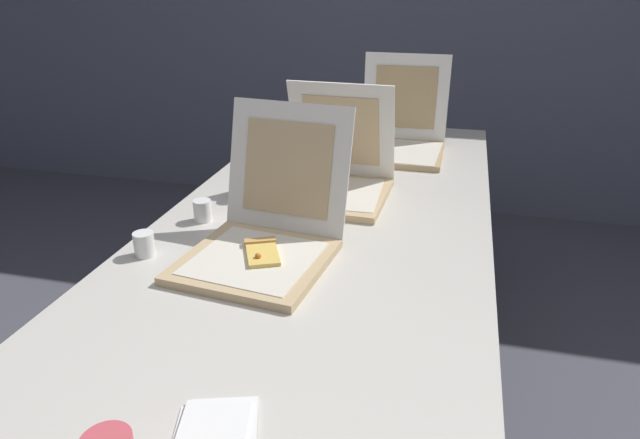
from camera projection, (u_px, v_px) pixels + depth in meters
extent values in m
cube|color=beige|center=(327.00, 220.00, 1.71)|extent=(0.96, 2.24, 0.03)
cylinder|color=#38383D|center=(297.00, 198.00, 2.88)|extent=(0.04, 0.04, 0.72)
cylinder|color=#38383D|center=(461.00, 213.00, 2.70)|extent=(0.04, 0.04, 0.72)
cube|color=tan|center=(255.00, 261.00, 1.41)|extent=(0.38, 0.38, 0.02)
cube|color=silver|center=(255.00, 258.00, 1.40)|extent=(0.32, 0.32, 0.00)
cube|color=white|center=(288.00, 167.00, 1.52)|extent=(0.36, 0.13, 0.34)
cube|color=tan|center=(287.00, 168.00, 1.52)|extent=(0.26, 0.09, 0.24)
cube|color=#EAC156|center=(262.00, 254.00, 1.41)|extent=(0.12, 0.15, 0.01)
cube|color=tan|center=(260.00, 242.00, 1.46)|extent=(0.08, 0.06, 0.02)
sphere|color=orange|center=(258.00, 256.00, 1.38)|extent=(0.02, 0.02, 0.02)
cube|color=tan|center=(332.00, 195.00, 1.82)|extent=(0.36, 0.36, 0.02)
cube|color=silver|center=(335.00, 192.00, 1.81)|extent=(0.30, 0.30, 0.00)
cube|color=white|center=(342.00, 131.00, 1.86)|extent=(0.35, 0.11, 0.33)
cube|color=tan|center=(342.00, 131.00, 1.86)|extent=(0.25, 0.08, 0.24)
cylinder|color=white|center=(327.00, 185.00, 1.79)|extent=(0.03, 0.03, 0.00)
cylinder|color=white|center=(330.00, 189.00, 1.79)|extent=(0.00, 0.00, 0.03)
cylinder|color=white|center=(326.00, 188.00, 1.80)|extent=(0.01, 0.00, 0.03)
cylinder|color=white|center=(325.00, 190.00, 1.79)|extent=(0.01, 0.00, 0.03)
cube|color=tan|center=(398.00, 153.00, 2.24)|extent=(0.35, 0.35, 0.02)
cube|color=silver|center=(398.00, 151.00, 2.22)|extent=(0.33, 0.33, 0.00)
cube|color=white|center=(406.00, 97.00, 2.33)|extent=(0.35, 0.03, 0.35)
cube|color=tan|center=(405.00, 97.00, 2.32)|extent=(0.25, 0.02, 0.25)
cylinder|color=white|center=(144.00, 244.00, 1.45)|extent=(0.05, 0.05, 0.06)
cylinder|color=white|center=(241.00, 190.00, 1.80)|extent=(0.05, 0.05, 0.06)
cylinder|color=white|center=(280.00, 162.00, 2.07)|extent=(0.05, 0.05, 0.06)
cylinder|color=white|center=(203.00, 211.00, 1.65)|extent=(0.05, 0.05, 0.06)
cube|color=white|center=(210.00, 431.00, 0.91)|extent=(0.14, 0.14, 0.00)
cube|color=white|center=(222.00, 423.00, 0.92)|extent=(0.14, 0.14, 0.00)
cube|color=white|center=(214.00, 425.00, 0.91)|extent=(0.13, 0.13, 0.00)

